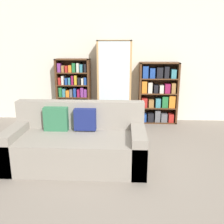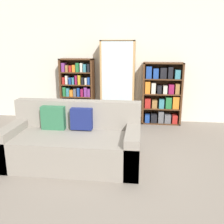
% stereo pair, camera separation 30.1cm
% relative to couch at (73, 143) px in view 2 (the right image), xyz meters
% --- Properties ---
extents(ground_plane, '(16.00, 16.00, 0.00)m').
position_rel_couch_xyz_m(ground_plane, '(0.57, -0.42, -0.30)').
color(ground_plane, gray).
extents(wall_back, '(6.24, 0.06, 2.70)m').
position_rel_couch_xyz_m(wall_back, '(0.57, 2.32, 1.05)').
color(wall_back, silver).
rests_on(wall_back, ground).
extents(couch, '(1.97, 0.94, 0.88)m').
position_rel_couch_xyz_m(couch, '(0.00, 0.00, 0.00)').
color(couch, gray).
rests_on(couch, ground).
extents(bookshelf_left, '(0.75, 0.32, 1.42)m').
position_rel_couch_xyz_m(bookshelf_left, '(-0.46, 2.12, 0.38)').
color(bookshelf_left, '#4C2D19').
rests_on(bookshelf_left, ground).
extents(display_cabinet, '(0.74, 0.36, 1.81)m').
position_rel_couch_xyz_m(display_cabinet, '(0.46, 2.10, 0.60)').
color(display_cabinet, tan).
rests_on(display_cabinet, ground).
extents(bookshelf_right, '(0.85, 0.32, 1.35)m').
position_rel_couch_xyz_m(bookshelf_right, '(1.43, 2.12, 0.35)').
color(bookshelf_right, '#4C2D19').
rests_on(bookshelf_right, ground).
extents(wine_bottle, '(0.07, 0.07, 0.41)m').
position_rel_couch_xyz_m(wine_bottle, '(0.91, 1.68, -0.14)').
color(wine_bottle, '#192333').
rests_on(wine_bottle, ground).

